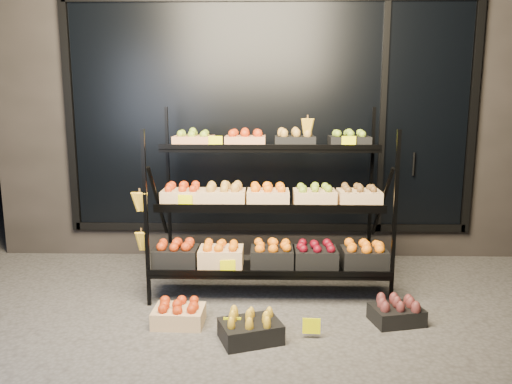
{
  "coord_description": "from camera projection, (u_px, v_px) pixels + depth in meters",
  "views": [
    {
      "loc": [
        -0.02,
        -3.82,
        1.73
      ],
      "look_at": [
        -0.12,
        0.55,
        0.92
      ],
      "focal_mm": 35.0,
      "sensor_mm": 36.0,
      "label": 1
    }
  ],
  "objects": [
    {
      "name": "floor_crate_midleft",
      "position": [
        251.0,
        328.0,
        3.62
      ],
      "size": [
        0.5,
        0.44,
        0.21
      ],
      "rotation": [
        0.0,
        0.0,
        0.35
      ],
      "color": "black",
      "rests_on": "ground"
    },
    {
      "name": "tag_floor_b",
      "position": [
        311.0,
        331.0,
        3.66
      ],
      "size": [
        0.13,
        0.01,
        0.12
      ],
      "primitive_type": "cube",
      "color": "#F0EF00",
      "rests_on": "ground"
    },
    {
      "name": "building",
      "position": [
        269.0,
        98.0,
        6.29
      ],
      "size": [
        6.0,
        2.08,
        3.5
      ],
      "color": "#2D2826",
      "rests_on": "ground"
    },
    {
      "name": "display_rack",
      "position": [
        268.0,
        205.0,
        4.51
      ],
      "size": [
        2.18,
        1.02,
        1.68
      ],
      "color": "black",
      "rests_on": "ground"
    },
    {
      "name": "tag_floor_a",
      "position": [
        232.0,
        330.0,
        3.67
      ],
      "size": [
        0.13,
        0.01,
        0.12
      ],
      "primitive_type": "cube",
      "color": "#F0EF00",
      "rests_on": "ground"
    },
    {
      "name": "floor_crate_left",
      "position": [
        179.0,
        313.0,
        3.89
      ],
      "size": [
        0.4,
        0.3,
        0.2
      ],
      "rotation": [
        0.0,
        0.0,
        -0.03
      ],
      "color": "#DBB47E",
      "rests_on": "ground"
    },
    {
      "name": "ground",
      "position": [
        269.0,
        315.0,
        4.07
      ],
      "size": [
        24.0,
        24.0,
        0.0
      ],
      "primitive_type": "plane",
      "color": "#514F4C",
      "rests_on": "ground"
    },
    {
      "name": "floor_crate_right",
      "position": [
        397.0,
        312.0,
        3.92
      ],
      "size": [
        0.43,
        0.36,
        0.2
      ],
      "rotation": [
        0.0,
        0.0,
        0.23
      ],
      "color": "black",
      "rests_on": "ground"
    }
  ]
}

